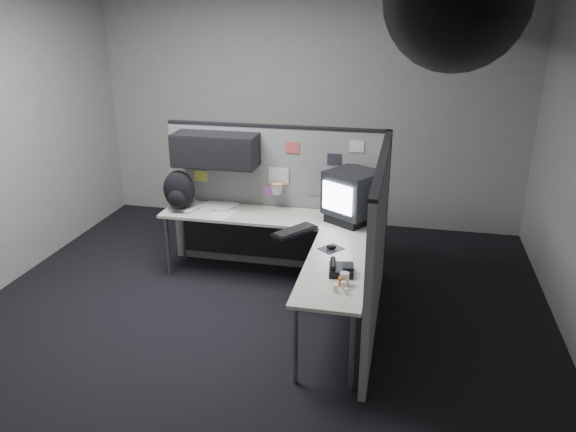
% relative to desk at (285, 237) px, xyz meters
% --- Properties ---
extents(room, '(5.62, 5.62, 3.22)m').
position_rel_desk_xyz_m(room, '(0.41, -0.70, 1.48)').
color(room, black).
rests_on(room, ground).
extents(partition_back, '(2.44, 0.42, 1.63)m').
position_rel_desk_xyz_m(partition_back, '(-0.40, 0.53, 0.38)').
color(partition_back, gray).
rests_on(partition_back, ground).
extents(partition_right, '(0.07, 2.23, 1.63)m').
position_rel_desk_xyz_m(partition_right, '(0.95, -0.49, 0.21)').
color(partition_right, gray).
rests_on(partition_right, ground).
extents(desk, '(2.31, 2.11, 0.73)m').
position_rel_desk_xyz_m(desk, '(0.00, 0.00, 0.00)').
color(desk, beige).
rests_on(desk, ground).
extents(monitor, '(0.64, 0.64, 0.53)m').
position_rel_desk_xyz_m(monitor, '(0.64, 0.29, 0.39)').
color(monitor, black).
rests_on(monitor, desk).
extents(keyboard, '(0.42, 0.49, 0.04)m').
position_rel_desk_xyz_m(keyboard, '(0.13, -0.15, 0.14)').
color(keyboard, black).
rests_on(keyboard, desk).
extents(mouse, '(0.25, 0.26, 0.04)m').
position_rel_desk_xyz_m(mouse, '(0.54, -0.46, 0.13)').
color(mouse, black).
rests_on(mouse, desk).
extents(phone, '(0.23, 0.24, 0.10)m').
position_rel_desk_xyz_m(phone, '(0.68, -0.93, 0.16)').
color(phone, black).
rests_on(phone, desk).
extents(bottles, '(0.12, 0.15, 0.08)m').
position_rel_desk_xyz_m(bottles, '(0.72, -1.21, 0.15)').
color(bottles, silver).
rests_on(bottles, desk).
extents(cup, '(0.09, 0.09, 0.10)m').
position_rel_desk_xyz_m(cup, '(0.74, -1.12, 0.17)').
color(cup, beige).
rests_on(cup, desk).
extents(papers, '(0.85, 0.72, 0.02)m').
position_rel_desk_xyz_m(papers, '(-1.02, 0.38, 0.13)').
color(papers, white).
rests_on(papers, desk).
extents(backpack, '(0.39, 0.37, 0.43)m').
position_rel_desk_xyz_m(backpack, '(-1.23, 0.25, 0.33)').
color(backpack, black).
rests_on(backpack, desk).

